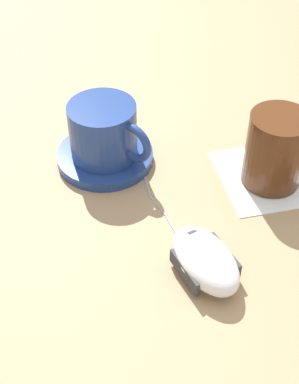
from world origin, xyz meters
name	(u,v)px	position (x,y,z in m)	size (l,w,h in m)	color
ground_plane	(190,238)	(0.00, 0.00, 0.00)	(3.00, 3.00, 0.00)	#9E7F5B
saucer	(105,156)	(-0.13, -0.11, 0.01)	(0.13, 0.13, 0.01)	navy
coffee_cup	(105,132)	(-0.13, -0.11, 0.05)	(0.09, 0.11, 0.07)	navy
computer_mouse	(205,260)	(0.05, 0.01, 0.02)	(0.11, 0.10, 0.04)	silver
mouse_cable	(146,185)	(-0.09, -0.05, 0.00)	(0.17, 0.10, 0.00)	gray
napkin_under_glass	(269,176)	(-0.11, 0.10, 0.00)	(0.12, 0.12, 0.00)	white
drinking_glass	(276,150)	(-0.10, 0.10, 0.05)	(0.07, 0.07, 0.09)	#4C2814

